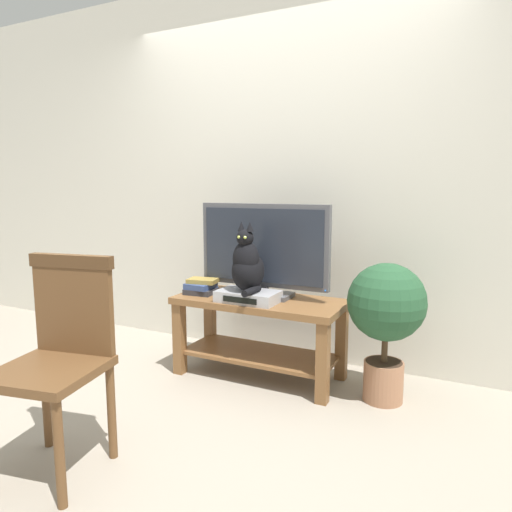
% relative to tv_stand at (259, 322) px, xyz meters
% --- Properties ---
extents(ground_plane, '(12.00, 12.00, 0.00)m').
position_rel_tv_stand_xyz_m(ground_plane, '(-0.03, -0.63, -0.37)').
color(ground_plane, gray).
extents(back_wall, '(7.00, 0.12, 2.80)m').
position_rel_tv_stand_xyz_m(back_wall, '(-0.03, 0.53, 1.03)').
color(back_wall, beige).
rests_on(back_wall, ground).
extents(tv_stand, '(1.12, 0.50, 0.54)m').
position_rel_tv_stand_xyz_m(tv_stand, '(0.00, 0.00, 0.00)').
color(tv_stand, brown).
rests_on(tv_stand, ground).
extents(tv, '(0.91, 0.20, 0.62)m').
position_rel_tv_stand_xyz_m(tv, '(0.00, 0.06, 0.49)').
color(tv, '#4C4C51').
rests_on(tv, tv_stand).
extents(media_box, '(0.39, 0.24, 0.07)m').
position_rel_tv_stand_xyz_m(media_box, '(-0.02, -0.11, 0.20)').
color(media_box, '#ADADB2').
rests_on(media_box, tv_stand).
extents(cat, '(0.20, 0.29, 0.45)m').
position_rel_tv_stand_xyz_m(cat, '(-0.02, -0.12, 0.41)').
color(cat, black).
rests_on(cat, media_box).
extents(wooden_chair, '(0.50, 0.50, 0.96)m').
position_rel_tv_stand_xyz_m(wooden_chair, '(-0.36, -1.30, 0.19)').
color(wooden_chair, brown).
rests_on(wooden_chair, ground).
extents(book_stack, '(0.22, 0.19, 0.10)m').
position_rel_tv_stand_xyz_m(book_stack, '(-0.42, -0.05, 0.21)').
color(book_stack, '#2D2D33').
rests_on(book_stack, tv_stand).
extents(potted_plant, '(0.46, 0.46, 0.84)m').
position_rel_tv_stand_xyz_m(potted_plant, '(0.83, -0.00, 0.17)').
color(potted_plant, '#9E6B4C').
rests_on(potted_plant, ground).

